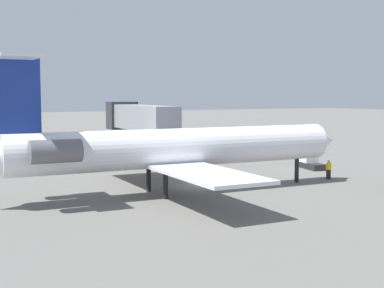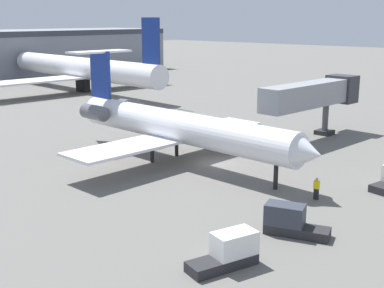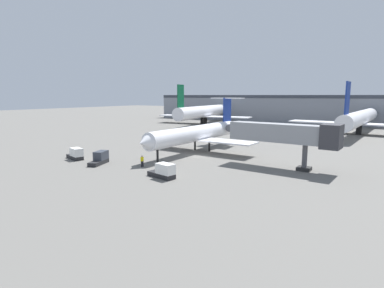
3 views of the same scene
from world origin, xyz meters
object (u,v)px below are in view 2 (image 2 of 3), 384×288
(regional_jet, at_px, (173,125))
(baggage_tug_trailing, at_px, (229,252))
(ground_crew_marshaller, at_px, (316,188))
(parked_airliner_west_mid, at_px, (83,69))
(jet_bridge, at_px, (316,94))
(baggage_tug_lead, at_px, (290,221))

(regional_jet, height_order, baggage_tug_trailing, regional_jet)
(regional_jet, height_order, ground_crew_marshaller, regional_jet)
(baggage_tug_trailing, relative_size, parked_airliner_west_mid, 0.10)
(regional_jet, xyz_separation_m, jet_bridge, (17.94, -4.68, 1.41))
(regional_jet, relative_size, baggage_tug_lead, 7.05)
(regional_jet, distance_m, baggage_tug_trailing, 21.64)
(regional_jet, xyz_separation_m, ground_crew_marshaller, (-0.29, -15.24, -2.65))
(regional_jet, height_order, jet_bridge, regional_jet)
(regional_jet, height_order, parked_airliner_west_mid, parked_airliner_west_mid)
(ground_crew_marshaller, distance_m, parked_airliner_west_mid, 64.75)
(baggage_tug_trailing, bearing_deg, regional_jet, 52.70)
(jet_bridge, xyz_separation_m, baggage_tug_lead, (-25.00, -12.54, -4.08))
(ground_crew_marshaller, distance_m, baggage_tug_lead, 7.05)
(baggage_tug_trailing, bearing_deg, jet_bridge, 21.84)
(baggage_tug_lead, height_order, parked_airliner_west_mid, parked_airliner_west_mid)
(regional_jet, distance_m, ground_crew_marshaller, 15.47)
(baggage_tug_lead, bearing_deg, regional_jet, 67.68)
(ground_crew_marshaller, distance_m, baggage_tug_trailing, 12.85)
(baggage_tug_trailing, xyz_separation_m, parked_airliner_west_mid, (35.50, 62.36, 3.39))
(jet_bridge, bearing_deg, baggage_tug_lead, -153.37)
(regional_jet, xyz_separation_m, baggage_tug_lead, (-7.06, -17.21, -2.67))
(regional_jet, relative_size, baggage_tug_trailing, 7.06)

